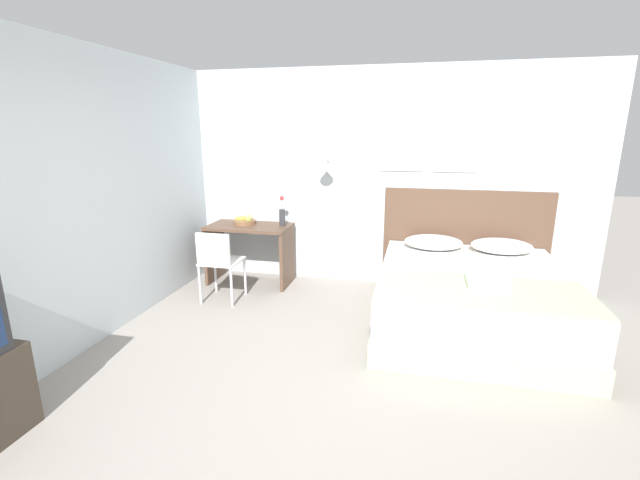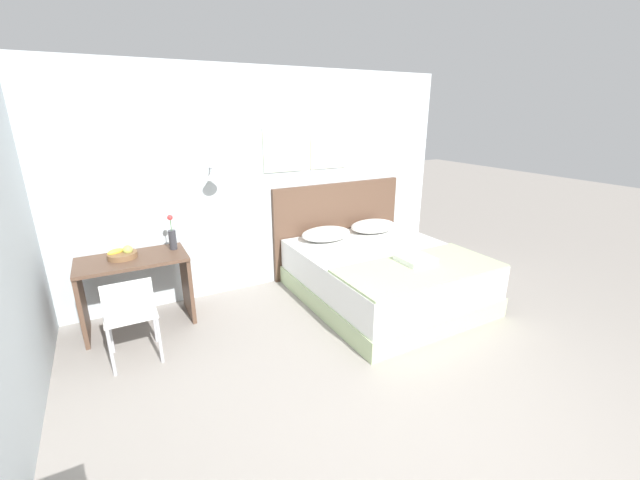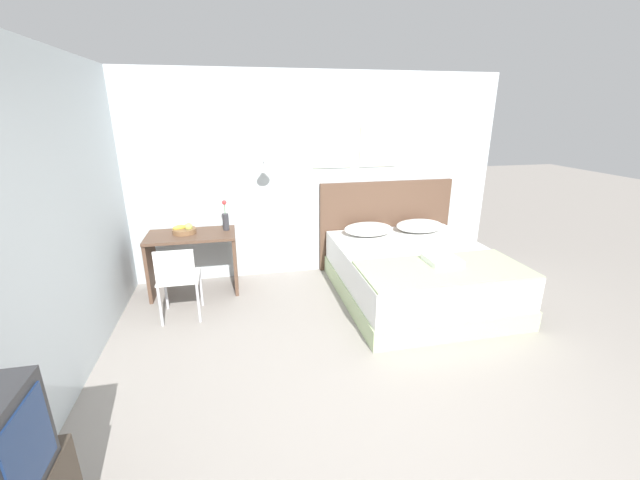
{
  "view_description": "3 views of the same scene",
  "coord_description": "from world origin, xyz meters",
  "px_view_note": "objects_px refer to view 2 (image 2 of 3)",
  "views": [
    {
      "loc": [
        0.57,
        -2.31,
        1.92
      ],
      "look_at": [
        -0.35,
        1.64,
        0.87
      ],
      "focal_mm": 24.0,
      "sensor_mm": 36.0,
      "label": 1
    },
    {
      "loc": [
        -1.59,
        -1.53,
        2.16
      ],
      "look_at": [
        0.09,
        1.54,
        1.0
      ],
      "focal_mm": 22.0,
      "sensor_mm": 36.0,
      "label": 2
    },
    {
      "loc": [
        -0.92,
        -2.12,
        2.18
      ],
      "look_at": [
        -0.02,
        2.01,
        0.76
      ],
      "focal_mm": 22.0,
      "sensor_mm": 36.0,
      "label": 3
    }
  ],
  "objects_px": {
    "bed": "(383,275)",
    "headboard": "(338,227)",
    "desk": "(135,280)",
    "fruit_bowl": "(122,254)",
    "throw_blanket": "(420,268)",
    "desk_chair": "(130,312)",
    "pillow_left": "(326,234)",
    "flower_vase": "(172,237)",
    "folded_towel_near_foot": "(415,259)",
    "pillow_right": "(373,226)"
  },
  "relations": [
    {
      "from": "bed",
      "to": "headboard",
      "type": "xyz_separation_m",
      "value": [
        0.0,
        1.06,
        0.33
      ]
    },
    {
      "from": "desk",
      "to": "fruit_bowl",
      "type": "height_order",
      "value": "fruit_bowl"
    },
    {
      "from": "headboard",
      "to": "throw_blanket",
      "type": "xyz_separation_m",
      "value": [
        0.0,
        -1.65,
        -0.02
      ]
    },
    {
      "from": "desk_chair",
      "to": "pillow_left",
      "type": "bearing_deg",
      "value": 16.97
    },
    {
      "from": "headboard",
      "to": "flower_vase",
      "type": "bearing_deg",
      "value": -173.21
    },
    {
      "from": "bed",
      "to": "headboard",
      "type": "relative_size",
      "value": 1.07
    },
    {
      "from": "bed",
      "to": "desk_chair",
      "type": "xyz_separation_m",
      "value": [
        -2.72,
        0.02,
        0.21
      ]
    },
    {
      "from": "throw_blanket",
      "to": "flower_vase",
      "type": "height_order",
      "value": "flower_vase"
    },
    {
      "from": "throw_blanket",
      "to": "desk",
      "type": "distance_m",
      "value": 2.93
    },
    {
      "from": "folded_towel_near_foot",
      "to": "desk",
      "type": "xyz_separation_m",
      "value": [
        -2.68,
        1.17,
        -0.13
      ]
    },
    {
      "from": "headboard",
      "to": "desk",
      "type": "distance_m",
      "value": 2.65
    },
    {
      "from": "throw_blanket",
      "to": "desk_chair",
      "type": "height_order",
      "value": "desk_chair"
    },
    {
      "from": "pillow_right",
      "to": "flower_vase",
      "type": "relative_size",
      "value": 1.74
    },
    {
      "from": "bed",
      "to": "flower_vase",
      "type": "xyz_separation_m",
      "value": [
        -2.21,
        0.79,
        0.6
      ]
    },
    {
      "from": "pillow_right",
      "to": "folded_towel_near_foot",
      "type": "relative_size",
      "value": 1.94
    },
    {
      "from": "desk_chair",
      "to": "pillow_right",
      "type": "bearing_deg",
      "value": 13.08
    },
    {
      "from": "desk",
      "to": "fruit_bowl",
      "type": "bearing_deg",
      "value": 148.03
    },
    {
      "from": "bed",
      "to": "headboard",
      "type": "height_order",
      "value": "headboard"
    },
    {
      "from": "throw_blanket",
      "to": "folded_towel_near_foot",
      "type": "distance_m",
      "value": 0.16
    },
    {
      "from": "pillow_left",
      "to": "pillow_right",
      "type": "bearing_deg",
      "value": 0.0
    },
    {
      "from": "throw_blanket",
      "to": "desk",
      "type": "relative_size",
      "value": 1.69
    },
    {
      "from": "throw_blanket",
      "to": "desk_chair",
      "type": "distance_m",
      "value": 2.79
    },
    {
      "from": "fruit_bowl",
      "to": "flower_vase",
      "type": "height_order",
      "value": "flower_vase"
    },
    {
      "from": "bed",
      "to": "desk",
      "type": "relative_size",
      "value": 1.99
    },
    {
      "from": "desk",
      "to": "desk_chair",
      "type": "relative_size",
      "value": 1.24
    },
    {
      "from": "folded_towel_near_foot",
      "to": "desk",
      "type": "height_order",
      "value": "desk"
    },
    {
      "from": "headboard",
      "to": "pillow_left",
      "type": "bearing_deg",
      "value": -139.32
    },
    {
      "from": "headboard",
      "to": "throw_blanket",
      "type": "distance_m",
      "value": 1.65
    },
    {
      "from": "pillow_left",
      "to": "desk",
      "type": "relative_size",
      "value": 0.64
    },
    {
      "from": "pillow_right",
      "to": "bed",
      "type": "bearing_deg",
      "value": -116.47
    },
    {
      "from": "folded_towel_near_foot",
      "to": "fruit_bowl",
      "type": "xyz_separation_m",
      "value": [
        -2.76,
        1.22,
        0.15
      ]
    },
    {
      "from": "desk_chair",
      "to": "flower_vase",
      "type": "height_order",
      "value": "flower_vase"
    },
    {
      "from": "folded_towel_near_foot",
      "to": "flower_vase",
      "type": "distance_m",
      "value": 2.6
    },
    {
      "from": "bed",
      "to": "throw_blanket",
      "type": "height_order",
      "value": "throw_blanket"
    },
    {
      "from": "fruit_bowl",
      "to": "flower_vase",
      "type": "xyz_separation_m",
      "value": [
        0.49,
        0.03,
        0.1
      ]
    },
    {
      "from": "throw_blanket",
      "to": "fruit_bowl",
      "type": "height_order",
      "value": "fruit_bowl"
    },
    {
      "from": "pillow_right",
      "to": "desk_chair",
      "type": "xyz_separation_m",
      "value": [
        -3.09,
        -0.72,
        -0.16
      ]
    },
    {
      "from": "headboard",
      "to": "desk",
      "type": "height_order",
      "value": "headboard"
    },
    {
      "from": "pillow_left",
      "to": "pillow_right",
      "type": "distance_m",
      "value": 0.74
    },
    {
      "from": "throw_blanket",
      "to": "flower_vase",
      "type": "relative_size",
      "value": 4.63
    },
    {
      "from": "pillow_right",
      "to": "desk",
      "type": "relative_size",
      "value": 0.64
    },
    {
      "from": "flower_vase",
      "to": "bed",
      "type": "bearing_deg",
      "value": -19.78
    },
    {
      "from": "desk_chair",
      "to": "throw_blanket",
      "type": "bearing_deg",
      "value": -12.81
    },
    {
      "from": "pillow_right",
      "to": "flower_vase",
      "type": "distance_m",
      "value": 2.58
    },
    {
      "from": "bed",
      "to": "folded_towel_near_foot",
      "type": "bearing_deg",
      "value": -82.53
    },
    {
      "from": "headboard",
      "to": "desk_chair",
      "type": "height_order",
      "value": "headboard"
    },
    {
      "from": "folded_towel_near_foot",
      "to": "flower_vase",
      "type": "height_order",
      "value": "flower_vase"
    },
    {
      "from": "headboard",
      "to": "flower_vase",
      "type": "distance_m",
      "value": 2.24
    },
    {
      "from": "flower_vase",
      "to": "desk_chair",
      "type": "bearing_deg",
      "value": -123.58
    },
    {
      "from": "pillow_left",
      "to": "folded_towel_near_foot",
      "type": "distance_m",
      "value": 1.27
    }
  ]
}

